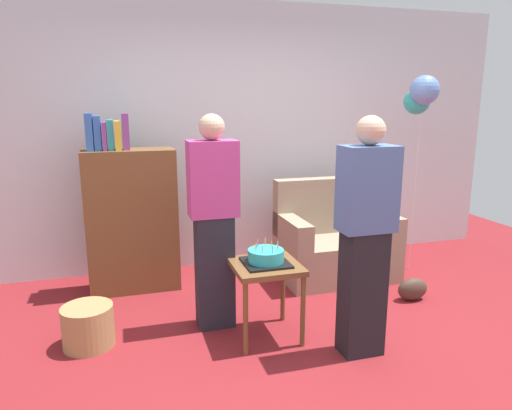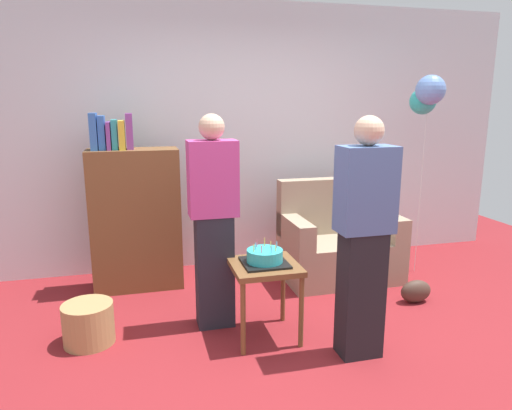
# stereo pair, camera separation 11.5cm
# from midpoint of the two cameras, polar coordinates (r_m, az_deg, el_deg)

# --- Properties ---
(ground_plane) EXTENTS (8.00, 8.00, 0.00)m
(ground_plane) POSITION_cam_midpoint_polar(r_m,az_deg,el_deg) (3.40, 5.82, -17.72)
(ground_plane) COLOR maroon
(wall_back) EXTENTS (6.00, 0.10, 2.70)m
(wall_back) POSITION_cam_midpoint_polar(r_m,az_deg,el_deg) (4.90, -2.98, 8.36)
(wall_back) COLOR silver
(wall_back) RESTS_ON ground_plane
(couch) EXTENTS (1.10, 0.70, 0.96)m
(couch) POSITION_cam_midpoint_polar(r_m,az_deg,el_deg) (4.68, 8.89, -4.60)
(couch) COLOR gray
(couch) RESTS_ON ground_plane
(bookshelf) EXTENTS (0.80, 0.36, 1.62)m
(bookshelf) POSITION_cam_midpoint_polar(r_m,az_deg,el_deg) (4.37, -15.83, -1.45)
(bookshelf) COLOR brown
(bookshelf) RESTS_ON ground_plane
(side_table) EXTENTS (0.48, 0.48, 0.57)m
(side_table) POSITION_cam_midpoint_polar(r_m,az_deg,el_deg) (3.39, 0.23, -8.59)
(side_table) COLOR brown
(side_table) RESTS_ON ground_plane
(birthday_cake) EXTENTS (0.32, 0.32, 0.17)m
(birthday_cake) POSITION_cam_midpoint_polar(r_m,az_deg,el_deg) (3.35, 0.23, -6.43)
(birthday_cake) COLOR black
(birthday_cake) RESTS_ON side_table
(person_blowing_candles) EXTENTS (0.36, 0.22, 1.63)m
(person_blowing_candles) POSITION_cam_midpoint_polar(r_m,az_deg,el_deg) (3.48, -6.18, -2.09)
(person_blowing_candles) COLOR #23232D
(person_blowing_candles) RESTS_ON ground_plane
(person_holding_cake) EXTENTS (0.36, 0.22, 1.63)m
(person_holding_cake) POSITION_cam_midpoint_polar(r_m,az_deg,el_deg) (3.14, 12.26, -3.93)
(person_holding_cake) COLOR black
(person_holding_cake) RESTS_ON ground_plane
(wicker_basket) EXTENTS (0.36, 0.36, 0.30)m
(wicker_basket) POSITION_cam_midpoint_polar(r_m,az_deg,el_deg) (3.63, -20.86, -13.78)
(wicker_basket) COLOR #A88451
(wicker_basket) RESTS_ON ground_plane
(handbag) EXTENTS (0.28, 0.14, 0.20)m
(handbag) POSITION_cam_midpoint_polar(r_m,az_deg,el_deg) (4.34, 17.99, -9.83)
(handbag) COLOR #473328
(handbag) RESTS_ON ground_plane
(balloon_bunch) EXTENTS (0.27, 0.39, 1.96)m
(balloon_bunch) POSITION_cam_midpoint_polar(r_m,az_deg,el_deg) (4.77, 19.02, 12.68)
(balloon_bunch) COLOR silver
(balloon_bunch) RESTS_ON ground_plane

